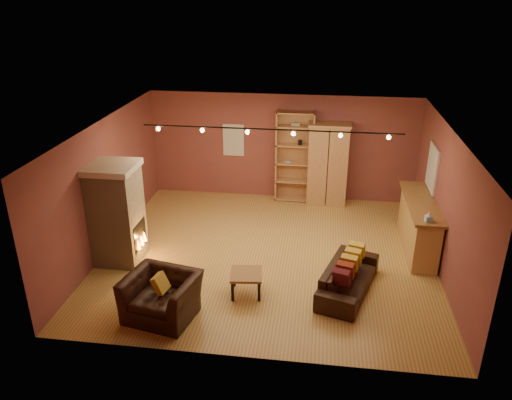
# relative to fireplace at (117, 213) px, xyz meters

# --- Properties ---
(floor) EXTENTS (7.00, 7.00, 0.00)m
(floor) POSITION_rel_fireplace_xyz_m (3.04, 0.60, -1.06)
(floor) COLOR olive
(floor) RESTS_ON ground
(ceiling) EXTENTS (7.00, 7.00, 0.00)m
(ceiling) POSITION_rel_fireplace_xyz_m (3.04, 0.60, 1.74)
(ceiling) COLOR brown
(ceiling) RESTS_ON back_wall
(back_wall) EXTENTS (7.00, 0.02, 2.80)m
(back_wall) POSITION_rel_fireplace_xyz_m (3.04, 3.85, 0.34)
(back_wall) COLOR brown
(back_wall) RESTS_ON floor
(left_wall) EXTENTS (0.02, 6.50, 2.80)m
(left_wall) POSITION_rel_fireplace_xyz_m (-0.46, 0.60, 0.34)
(left_wall) COLOR brown
(left_wall) RESTS_ON floor
(right_wall) EXTENTS (0.02, 6.50, 2.80)m
(right_wall) POSITION_rel_fireplace_xyz_m (6.54, 0.60, 0.34)
(right_wall) COLOR brown
(right_wall) RESTS_ON floor
(fireplace) EXTENTS (1.01, 0.98, 2.12)m
(fireplace) POSITION_rel_fireplace_xyz_m (0.00, 0.00, 0.00)
(fireplace) COLOR tan
(fireplace) RESTS_ON floor
(back_window) EXTENTS (0.56, 0.04, 0.86)m
(back_window) POSITION_rel_fireplace_xyz_m (1.74, 3.83, 0.49)
(back_window) COLOR silver
(back_window) RESTS_ON back_wall
(bookcase) EXTENTS (0.99, 0.38, 2.41)m
(bookcase) POSITION_rel_fireplace_xyz_m (3.39, 3.72, 0.16)
(bookcase) COLOR tan
(bookcase) RESTS_ON floor
(armoire) EXTENTS (1.07, 0.61, 2.16)m
(armoire) POSITION_rel_fireplace_xyz_m (4.25, 3.58, 0.03)
(armoire) COLOR tan
(armoire) RESTS_ON floor
(bar_counter) EXTENTS (0.63, 2.36, 1.13)m
(bar_counter) POSITION_rel_fireplace_xyz_m (6.24, 1.31, -0.49)
(bar_counter) COLOR tan
(bar_counter) RESTS_ON floor
(tissue_box) EXTENTS (0.15, 0.15, 0.23)m
(tissue_box) POSITION_rel_fireplace_xyz_m (6.19, 0.32, 0.16)
(tissue_box) COLOR #8CC4E0
(tissue_box) RESTS_ON bar_counter
(right_window) EXTENTS (0.05, 0.90, 1.00)m
(right_window) POSITION_rel_fireplace_xyz_m (6.51, 2.00, 0.59)
(right_window) COLOR silver
(right_window) RESTS_ON right_wall
(loveseat) EXTENTS (1.10, 2.00, 0.79)m
(loveseat) POSITION_rel_fireplace_xyz_m (4.70, -0.56, -0.67)
(loveseat) COLOR black
(loveseat) RESTS_ON floor
(armchair) EXTENTS (1.33, 1.00, 1.04)m
(armchair) POSITION_rel_fireplace_xyz_m (1.45, -1.77, -0.54)
(armchair) COLOR black
(armchair) RESTS_ON floor
(coffee_table) EXTENTS (0.65, 0.65, 0.44)m
(coffee_table) POSITION_rel_fireplace_xyz_m (2.81, -0.91, -0.68)
(coffee_table) COLOR olive
(coffee_table) RESTS_ON floor
(track_rail) EXTENTS (5.20, 0.09, 0.13)m
(track_rail) POSITION_rel_fireplace_xyz_m (3.04, 0.80, 1.63)
(track_rail) COLOR black
(track_rail) RESTS_ON ceiling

